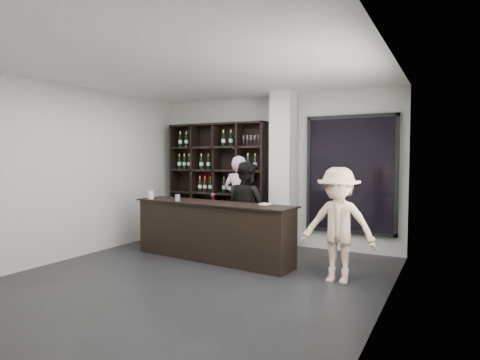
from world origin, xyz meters
The scene contains 12 objects.
floor centered at (0.00, 0.00, -0.01)m, with size 5.00×5.50×0.01m, color black.
wine_shelf centered at (-1.15, 2.57, 1.20)m, with size 2.20×0.35×2.40m, color black, non-canonical shape.
structural_column centered at (0.35, 2.47, 1.45)m, with size 0.40×0.40×2.90m, color silver.
glass_panel centered at (1.55, 2.69, 1.40)m, with size 1.60×0.08×2.10m.
tasting_counter centered at (-0.35, 1.10, 0.48)m, with size 2.93×0.61×0.96m.
taster_pink centered at (-0.55, 2.40, 0.87)m, with size 0.63×0.42×1.74m, color #FABFD1.
taster_black centered at (-0.10, 1.85, 0.81)m, with size 0.79×0.62×1.63m, color black.
customer centered at (1.80, 0.89, 0.79)m, with size 1.01×0.58×1.57m, color tan.
wine_glass centered at (-0.33, 1.10, 1.05)m, with size 0.08×0.08×0.18m, color white, non-canonical shape.
spit_cup centered at (-0.96, 0.97, 1.02)m, with size 0.09×0.09×0.11m, color silver.
napkin_stack centered at (0.57, 1.19, 0.97)m, with size 0.13×0.13×0.02m, color white.
card_stand centered at (-1.59, 1.02, 1.03)m, with size 0.09×0.05×0.14m, color white.
Camera 1 is at (3.18, -4.48, 1.70)m, focal length 30.00 mm.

